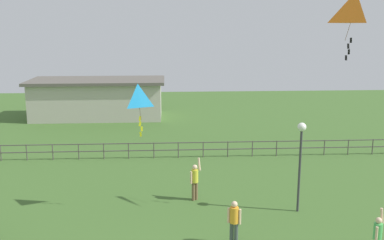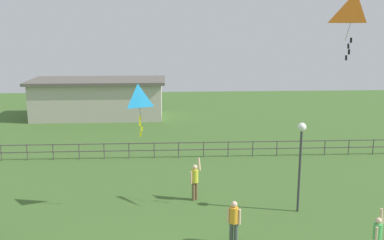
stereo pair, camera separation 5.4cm
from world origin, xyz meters
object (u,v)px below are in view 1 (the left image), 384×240
(lamppost, at_px, (301,146))
(person_0, at_px, (378,235))
(person_2, at_px, (195,179))
(kite_3, at_px, (355,10))
(kite_2, at_px, (138,98))
(person_4, at_px, (234,220))

(lamppost, distance_m, person_0, 4.77)
(lamppost, xyz_separation_m, person_2, (-4.26, 1.48, -1.86))
(lamppost, distance_m, kite_3, 5.69)
(person_2, bearing_deg, kite_2, -159.15)
(person_2, xyz_separation_m, kite_3, (5.97, -1.77, 7.28))
(person_2, height_order, kite_2, kite_2)
(person_2, xyz_separation_m, person_4, (1.13, -4.22, -0.03))
(lamppost, relative_size, kite_2, 1.79)
(lamppost, bearing_deg, kite_3, -9.64)
(person_2, xyz_separation_m, kite_2, (-2.37, -0.90, 3.85))
(person_4, distance_m, kite_3, 9.10)
(lamppost, height_order, kite_3, kite_3)
(person_0, distance_m, person_2, 7.99)
(kite_3, bearing_deg, kite_2, 174.03)
(person_0, distance_m, kite_2, 10.13)
(person_0, bearing_deg, kite_2, 149.86)
(kite_2, xyz_separation_m, kite_3, (8.34, -0.87, 3.43))
(lamppost, relative_size, kite_3, 1.52)
(kite_3, bearing_deg, person_0, -93.95)
(kite_2, bearing_deg, kite_3, -5.97)
(kite_2, relative_size, kite_3, 0.85)
(kite_2, bearing_deg, person_0, -30.14)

